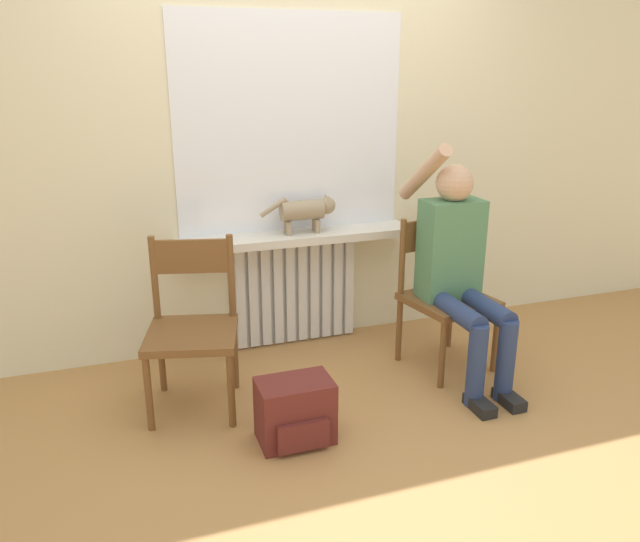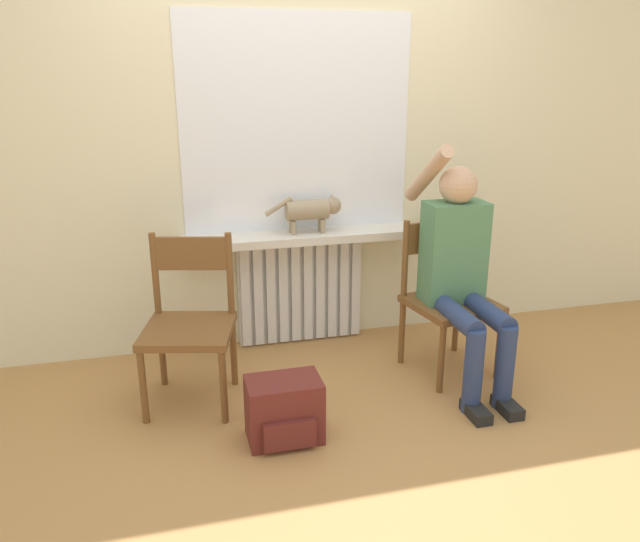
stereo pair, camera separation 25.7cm
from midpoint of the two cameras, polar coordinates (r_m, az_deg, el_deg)
ground_plane at (r=3.18m, az=1.60°, el=-14.51°), size 12.00×12.00×0.00m
wall_with_window at (r=3.87m, az=-4.81°, el=12.70°), size 7.00×0.06×2.70m
radiator at (r=4.01m, az=-4.15°, el=-1.80°), size 0.80×0.08×0.69m
windowsill at (r=3.83m, az=-3.98°, el=3.06°), size 1.46×0.25×0.05m
window_glass at (r=3.83m, az=-4.68°, el=13.16°), size 1.40×0.01×1.28m
chair_left at (r=3.31m, az=-13.81°, el=-4.85°), size 0.55×0.55×0.89m
chair_right at (r=3.71m, az=9.35°, el=-2.00°), size 0.53×0.53×0.89m
person at (r=3.54m, az=10.59°, el=0.65°), size 0.36×1.03×1.33m
cat at (r=3.81m, az=-3.15°, el=5.58°), size 0.48×0.12×0.23m
backpack at (r=3.05m, az=-4.75°, el=-12.75°), size 0.35×0.26×0.31m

